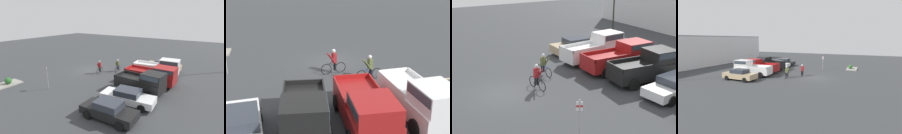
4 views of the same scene
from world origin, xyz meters
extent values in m
plane|color=#383A3D|center=(0.00, 0.00, 0.00)|extent=(80.00, 80.00, 0.00)
cube|color=silver|center=(0.00, 29.10, 2.93)|extent=(36.99, 14.20, 5.85)
cube|color=tan|center=(-5.33, 8.92, 0.61)|extent=(1.86, 4.61, 0.70)
cube|color=#2D333D|center=(-5.33, 8.92, 1.20)|extent=(1.65, 2.09, 0.48)
cylinder|color=black|center=(-6.22, 10.40, 0.31)|extent=(0.19, 0.62, 0.62)
cylinder|color=black|center=(-4.41, 10.38, 0.31)|extent=(0.19, 0.62, 0.62)
cylinder|color=black|center=(-6.25, 7.47, 0.31)|extent=(0.19, 0.62, 0.62)
cylinder|color=black|center=(-4.45, 7.44, 0.31)|extent=(0.19, 0.62, 0.62)
cube|color=white|center=(-2.53, 8.79, 0.85)|extent=(2.29, 5.59, 0.93)
cube|color=white|center=(-2.65, 10.42, 1.82)|extent=(1.91, 2.30, 0.99)
cube|color=#333D47|center=(-2.65, 10.42, 2.03)|extent=(1.95, 2.13, 0.44)
cube|color=white|center=(-3.37, 7.63, 1.45)|extent=(0.31, 3.28, 0.25)
cube|color=white|center=(-1.54, 7.76, 1.45)|extent=(0.31, 3.28, 0.25)
cube|color=white|center=(-2.34, 6.10, 1.45)|extent=(1.91, 0.21, 0.25)
cylinder|color=black|center=(-3.61, 10.41, 0.43)|extent=(0.28, 0.87, 0.86)
cylinder|color=black|center=(-1.70, 10.54, 0.43)|extent=(0.28, 0.87, 0.86)
cylinder|color=black|center=(-3.37, 7.03, 0.43)|extent=(0.28, 0.87, 0.86)
cylinder|color=black|center=(-1.46, 7.16, 0.43)|extent=(0.28, 0.87, 0.86)
cube|color=maroon|center=(0.27, 9.09, 0.83)|extent=(2.19, 5.58, 0.92)
cube|color=maroon|center=(0.31, 10.75, 1.71)|extent=(1.94, 2.26, 0.84)
cube|color=#333D47|center=(0.31, 10.75, 1.90)|extent=(2.00, 2.08, 0.37)
cube|color=maroon|center=(-0.74, 8.01, 1.42)|extent=(0.16, 3.32, 0.25)
cube|color=maroon|center=(1.22, 7.96, 1.42)|extent=(0.16, 3.32, 0.25)
cube|color=maroon|center=(0.20, 6.37, 1.42)|extent=(2.05, 0.13, 0.25)
cylinder|color=black|center=(-0.71, 10.83, 0.41)|extent=(0.24, 0.84, 0.83)
cylinder|color=black|center=(1.34, 10.78, 0.41)|extent=(0.24, 0.84, 0.83)
cylinder|color=black|center=(-0.80, 7.41, 0.41)|extent=(0.24, 0.84, 0.83)
cylinder|color=black|center=(1.25, 7.35, 0.41)|extent=(0.24, 0.84, 0.83)
cube|color=black|center=(3.07, 9.07, 0.86)|extent=(2.49, 4.98, 0.96)
cube|color=black|center=(3.20, 10.50, 1.79)|extent=(2.06, 2.09, 0.90)
cube|color=#333D47|center=(3.20, 10.50, 1.98)|extent=(2.10, 1.94, 0.40)
cube|color=black|center=(2.00, 8.21, 1.46)|extent=(0.35, 2.88, 0.25)
cube|color=black|center=(3.96, 8.02, 1.46)|extent=(0.35, 2.88, 0.25)
cube|color=black|center=(2.85, 6.72, 1.46)|extent=(2.05, 0.27, 0.25)
cylinder|color=black|center=(2.19, 10.65, 0.42)|extent=(0.30, 0.86, 0.84)
cylinder|color=black|center=(4.23, 10.46, 0.42)|extent=(0.30, 0.86, 0.84)
cylinder|color=black|center=(1.91, 7.68, 0.42)|extent=(0.30, 0.86, 0.84)
cylinder|color=black|center=(3.95, 7.49, 0.42)|extent=(0.30, 0.86, 0.84)
cube|color=white|center=(5.87, 9.24, 0.57)|extent=(2.13, 4.80, 0.58)
cube|color=#2D333D|center=(5.87, 9.24, 1.10)|extent=(1.73, 2.23, 0.48)
cylinder|color=black|center=(4.88, 10.66, 0.33)|extent=(0.24, 0.67, 0.66)
cylinder|color=black|center=(6.60, 10.81, 0.33)|extent=(0.24, 0.67, 0.66)
cylinder|color=black|center=(5.14, 7.68, 0.33)|extent=(0.24, 0.67, 0.66)
cylinder|color=black|center=(6.86, 7.83, 0.33)|extent=(0.24, 0.67, 0.66)
cube|color=black|center=(8.67, 9.14, 0.59)|extent=(1.79, 4.29, 0.61)
cube|color=#2D333D|center=(8.67, 9.14, 1.17)|extent=(1.58, 1.94, 0.54)
cylinder|color=black|center=(7.79, 10.49, 0.33)|extent=(0.19, 0.67, 0.67)
cylinder|color=black|center=(9.51, 10.52, 0.33)|extent=(0.19, 0.67, 0.67)
cylinder|color=black|center=(7.83, 7.76, 0.33)|extent=(0.19, 0.67, 0.67)
cylinder|color=black|center=(9.55, 7.79, 0.33)|extent=(0.19, 0.67, 0.67)
torus|color=black|center=(0.91, 2.28, 0.36)|extent=(0.76, 0.19, 0.76)
torus|color=black|center=(-0.11, 2.10, 0.36)|extent=(0.76, 0.19, 0.76)
cylinder|color=black|center=(0.40, 2.19, 0.54)|extent=(0.54, 0.13, 0.40)
cylinder|color=black|center=(0.40, 2.19, 0.76)|extent=(0.57, 0.14, 0.04)
cylinder|color=black|center=(0.22, 2.16, 0.54)|extent=(0.04, 0.04, 0.38)
cylinder|color=black|center=(0.79, 2.26, 0.79)|extent=(0.11, 0.46, 0.02)
cylinder|color=black|center=(0.28, 2.26, 0.50)|extent=(0.14, 0.14, 0.57)
cylinder|color=black|center=(0.32, 2.08, 0.50)|extent=(0.14, 0.14, 0.57)
cube|color=maroon|center=(0.35, 2.18, 1.11)|extent=(0.30, 0.40, 0.65)
cylinder|color=maroon|center=(0.53, 2.39, 1.11)|extent=(0.52, 0.18, 0.70)
cylinder|color=maroon|center=(0.59, 2.05, 1.11)|extent=(0.52, 0.18, 0.70)
sphere|color=tan|center=(0.38, 2.19, 1.55)|extent=(0.23, 0.23, 0.23)
sphere|color=silver|center=(0.38, 2.19, 1.60)|extent=(0.25, 0.25, 0.25)
torus|color=black|center=(-1.09, 3.84, 0.35)|extent=(0.74, 0.18, 0.74)
torus|color=black|center=(-2.21, 3.63, 0.35)|extent=(0.74, 0.18, 0.74)
cylinder|color=#233D9E|center=(-1.65, 3.73, 0.53)|extent=(0.59, 0.14, 0.39)
cylinder|color=#233D9E|center=(-1.65, 3.73, 0.73)|extent=(0.63, 0.15, 0.04)
cylinder|color=#233D9E|center=(-1.85, 3.70, 0.53)|extent=(0.04, 0.04, 0.36)
cylinder|color=#233D9E|center=(-1.23, 3.81, 0.76)|extent=(0.11, 0.46, 0.02)
cylinder|color=black|center=(-1.78, 3.80, 0.48)|extent=(0.14, 0.14, 0.55)
cylinder|color=black|center=(-1.75, 3.62, 0.48)|extent=(0.14, 0.14, 0.55)
cube|color=#5B6638|center=(-1.71, 3.72, 1.07)|extent=(0.30, 0.40, 0.62)
cylinder|color=#5B6638|center=(-1.51, 3.93, 1.07)|extent=(0.57, 0.19, 0.68)
cylinder|color=#5B6638|center=(-1.45, 3.60, 1.07)|extent=(0.57, 0.19, 0.68)
sphere|color=tan|center=(-1.68, 3.73, 1.49)|extent=(0.22, 0.22, 0.22)
sphere|color=silver|center=(-1.68, 3.73, 1.55)|extent=(0.24, 0.24, 0.24)
cylinder|color=#9E9EA3|center=(7.51, 0.85, 1.19)|extent=(0.06, 0.06, 2.38)
cube|color=white|center=(7.51, 0.85, 2.05)|extent=(0.16, 0.27, 0.45)
cube|color=red|center=(7.51, 0.85, 2.05)|extent=(0.17, 0.27, 0.10)
cube|color=gray|center=(9.68, -4.00, 0.07)|extent=(3.62, 1.76, 0.15)
sphere|color=#286028|center=(9.17, -3.76, 0.51)|extent=(0.71, 0.71, 0.71)
camera|label=1|loc=(18.11, 15.47, 7.34)|focal=28.00mm
camera|label=2|loc=(4.12, 21.72, 7.89)|focal=50.00mm
camera|label=3|loc=(17.89, -6.12, 8.23)|focal=50.00mm
camera|label=4|loc=(-23.38, -6.52, 5.44)|focal=28.00mm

